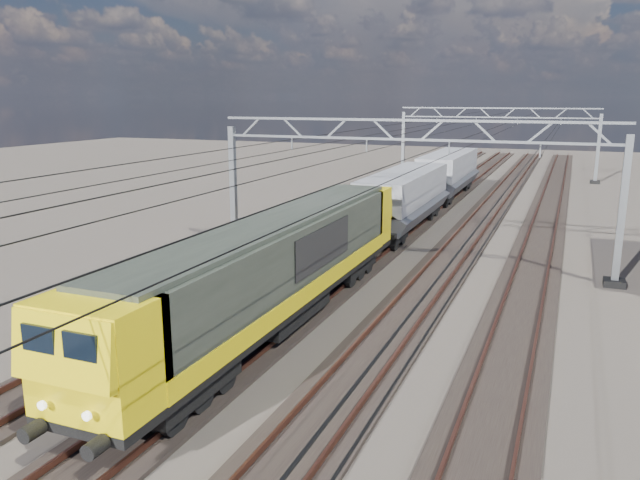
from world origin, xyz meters
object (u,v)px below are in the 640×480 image
at_px(locomotive, 278,265).
at_px(catenary_gantry_mid, 406,187).
at_px(catenary_gantry_far, 496,140).
at_px(hopper_wagon_lead, 404,196).
at_px(hopper_wagon_mid, 448,171).

bearing_deg(locomotive, catenary_gantry_mid, 78.71).
height_order(catenary_gantry_far, hopper_wagon_lead, catenary_gantry_far).
bearing_deg(hopper_wagon_mid, catenary_gantry_mid, -84.78).
relative_size(catenary_gantry_mid, catenary_gantry_far, 1.00).
bearing_deg(hopper_wagon_lead, catenary_gantry_mid, -75.39).
xyz_separation_m(catenary_gantry_far, hopper_wagon_lead, (-2.00, -28.32, -1.67)).
xyz_separation_m(catenary_gantry_far, hopper_wagon_mid, (-2.00, -14.12, -1.67)).
distance_m(catenary_gantry_far, hopper_wagon_lead, 28.44).
distance_m(catenary_gantry_mid, hopper_wagon_lead, 8.11).
xyz_separation_m(catenary_gantry_mid, hopper_wagon_lead, (-2.00, 7.68, -1.67)).
relative_size(catenary_gantry_far, hopper_wagon_mid, 1.53).
xyz_separation_m(catenary_gantry_far, locomotive, (-2.00, -46.02, -1.58)).
relative_size(catenary_gantry_mid, hopper_wagon_mid, 1.53).
bearing_deg(catenary_gantry_far, hopper_wagon_lead, -94.04).
relative_size(hopper_wagon_lead, hopper_wagon_mid, 1.00).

